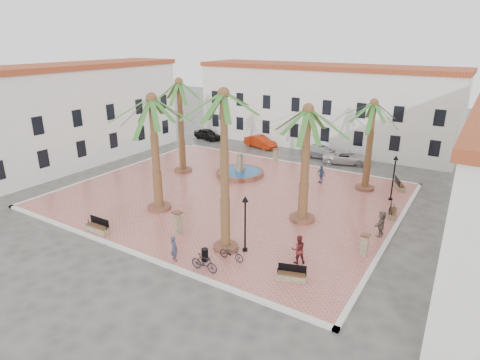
{
  "coord_description": "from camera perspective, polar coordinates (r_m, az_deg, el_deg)",
  "views": [
    {
      "loc": [
        17.15,
        -25.74,
        12.46
      ],
      "look_at": [
        1.0,
        0.0,
        1.6
      ],
      "focal_mm": 30.0,
      "sensor_mm": 36.0,
      "label": 1
    }
  ],
  "objects": [
    {
      "name": "palm_s",
      "position": [
        22.26,
        -2.32,
        9.85
      ],
      "size": [
        4.97,
        4.97,
        9.79
      ],
      "color": "brown",
      "rests_on": "plaza"
    },
    {
      "name": "fountain",
      "position": [
        37.75,
        -0.0,
        1.14
      ],
      "size": [
        4.45,
        4.45,
        2.3
      ],
      "color": "brown",
      "rests_on": "plaza"
    },
    {
      "name": "pedestrian_fountain_a",
      "position": [
        35.61,
        -2.34,
        0.96
      ],
      "size": [
        1.02,
        0.84,
        1.8
      ],
      "primitive_type": "imported",
      "rotation": [
        0.0,
        0.0,
        0.35
      ],
      "color": "#817056",
      "rests_on": "plaza"
    },
    {
      "name": "bollard_e",
      "position": [
        25.18,
        17.29,
        -8.75
      ],
      "size": [
        0.49,
        0.49,
        1.37
      ],
      "rotation": [
        0.0,
        0.0,
        0.01
      ],
      "color": "#81785B",
      "rests_on": "plaza"
    },
    {
      "name": "car_white",
      "position": [
        43.17,
        14.81,
        3.13
      ],
      "size": [
        5.18,
        3.51,
        1.32
      ],
      "primitive_type": "imported",
      "rotation": [
        0.0,
        0.0,
        1.88
      ],
      "color": "silver",
      "rests_on": "ground"
    },
    {
      "name": "car_black",
      "position": [
        51.99,
        -4.62,
        6.51
      ],
      "size": [
        4.24,
        2.31,
        1.37
      ],
      "primitive_type": "imported",
      "rotation": [
        0.0,
        0.0,
        1.39
      ],
      "color": "black",
      "rests_on": "ground"
    },
    {
      "name": "lamppost_e",
      "position": [
        33.55,
        21.1,
        1.34
      ],
      "size": [
        0.4,
        0.4,
        3.72
      ],
      "color": "black",
      "rests_on": "plaza"
    },
    {
      "name": "litter_bin",
      "position": [
        23.75,
        -5.03,
        -10.55
      ],
      "size": [
        0.4,
        0.4,
        0.78
      ],
      "primitive_type": "cylinder",
      "color": "black",
      "rests_on": "plaza"
    },
    {
      "name": "palm_sw",
      "position": [
        29.03,
        -12.36,
        9.44
      ],
      "size": [
        5.77,
        5.77,
        8.74
      ],
      "color": "brown",
      "rests_on": "plaza"
    },
    {
      "name": "bench_s",
      "position": [
        28.57,
        -19.57,
        -6.48
      ],
      "size": [
        1.86,
        0.59,
        0.98
      ],
      "rotation": [
        0.0,
        0.0,
        0.01
      ],
      "color": "#81785B",
      "rests_on": "plaza"
    },
    {
      "name": "car_silver",
      "position": [
        44.7,
        11.62,
        3.96
      ],
      "size": [
        4.75,
        2.27,
        1.34
      ],
      "primitive_type": "imported",
      "rotation": [
        0.0,
        0.0,
        1.66
      ],
      "color": "#A7A5AE",
      "rests_on": "ground"
    },
    {
      "name": "bench_se",
      "position": [
        22.24,
        7.35,
        -13.39
      ],
      "size": [
        1.69,
        0.97,
        0.85
      ],
      "rotation": [
        0.0,
        0.0,
        0.31
      ],
      "color": "#81785B",
      "rests_on": "plaza"
    },
    {
      "name": "pedestrian_fountain_b",
      "position": [
        36.37,
        11.46,
        0.79
      ],
      "size": [
        1.0,
        0.73,
        1.57
      ],
      "primitive_type": "imported",
      "rotation": [
        0.0,
        0.0,
        -0.42
      ],
      "color": "#303D5A",
      "rests_on": "plaza"
    },
    {
      "name": "palm_nw",
      "position": [
        37.7,
        -8.64,
        12.24
      ],
      "size": [
        5.53,
        5.53,
        8.9
      ],
      "color": "brown",
      "rests_on": "plaza"
    },
    {
      "name": "bicycle_a",
      "position": [
        23.74,
        -1.22,
        -10.39
      ],
      "size": [
        1.62,
        0.59,
        0.85
      ],
      "primitive_type": "imported",
      "rotation": [
        0.0,
        0.0,
        1.59
      ],
      "color": "black",
      "rests_on": "plaza"
    },
    {
      "name": "cyclist_b",
      "position": [
        23.49,
        8.29,
        -9.72
      ],
      "size": [
        1.06,
        1.03,
        1.73
      ],
      "primitive_type": "imported",
      "rotation": [
        0.0,
        0.0,
        3.8
      ],
      "color": "#5B1B1D",
      "rests_on": "plaza"
    },
    {
      "name": "car_red",
      "position": [
        48.04,
        2.91,
        5.46
      ],
      "size": [
        4.43,
        2.37,
        1.39
      ],
      "primitive_type": "imported",
      "rotation": [
        0.0,
        0.0,
        1.35
      ],
      "color": "#AD2709",
      "rests_on": "ground"
    },
    {
      "name": "palm_ne",
      "position": [
        34.41,
        18.4,
        8.99
      ],
      "size": [
        5.13,
        5.13,
        7.72
      ],
      "color": "brown",
      "rests_on": "plaza"
    },
    {
      "name": "palm_e",
      "position": [
        26.91,
        9.58,
        7.93
      ],
      "size": [
        5.8,
        5.8,
        8.3
      ],
      "color": "brown",
      "rests_on": "plaza"
    },
    {
      "name": "pedestrian_north",
      "position": [
        39.6,
        -2.06,
        2.97
      ],
      "size": [
        1.04,
        1.37,
        1.88
      ],
      "primitive_type": "imported",
      "rotation": [
        0.0,
        0.0,
        1.89
      ],
      "color": "#515157",
      "rests_on": "plaza"
    },
    {
      "name": "kerb_w",
      "position": [
        41.53,
        -16.6,
        1.48
      ],
      "size": [
        0.3,
        22.3,
        0.16
      ],
      "primitive_type": "cube",
      "color": "silver",
      "rests_on": "ground"
    },
    {
      "name": "bollard_se",
      "position": [
        26.93,
        -8.83,
        -5.91
      ],
      "size": [
        0.66,
        0.66,
        1.53
      ],
      "rotation": [
        0.0,
        0.0,
        -0.24
      ],
      "color": "#81785B",
      "rests_on": "plaza"
    },
    {
      "name": "kerb_n",
      "position": [
        42.39,
        6.78,
        2.55
      ],
      "size": [
        26.3,
        0.3,
        0.16
      ],
      "primitive_type": "cube",
      "color": "silver",
      "rests_on": "ground"
    },
    {
      "name": "plaza",
      "position": [
        33.32,
        -1.46,
        -2.16
      ],
      "size": [
        26.0,
        22.0,
        0.15
      ],
      "primitive_type": "cube",
      "color": "#CE7165",
      "rests_on": "ground"
    },
    {
      "name": "pedestrian_east",
      "position": [
        27.81,
        19.44,
        -5.84
      ],
      "size": [
        0.56,
        1.63,
        1.74
      ],
      "primitive_type": "imported",
      "rotation": [
        0.0,
        0.0,
        -1.6
      ],
      "color": "#7D685E",
      "rests_on": "plaza"
    },
    {
      "name": "kerb_e",
      "position": [
        28.86,
        20.79,
        -7.12
      ],
      "size": [
        0.3,
        22.3,
        0.16
      ],
      "primitive_type": "cube",
      "color": "silver",
      "rests_on": "ground"
    },
    {
      "name": "building_west",
      "position": [
        45.0,
        -22.38,
        8.69
      ],
      "size": [
        6.4,
        24.4,
        10.0
      ],
      "rotation": [
        0.0,
        0.0,
        1.57
      ],
      "color": "white",
      "rests_on": "ground"
    },
    {
      "name": "cyclist_a",
      "position": [
        23.84,
        -9.36,
        -9.57
      ],
      "size": [
        0.64,
        0.5,
        1.55
      ],
      "primitive_type": "imported",
      "rotation": [
        0.0,
        0.0,
        2.9
      ],
      "color": "#33354A",
      "rests_on": "plaza"
    },
    {
      "name": "building_north",
      "position": [
        49.45,
        11.6,
        10.32
      ],
      "size": [
        30.4,
        7.4,
        9.5
      ],
      "color": "white",
      "rests_on": "ground"
    },
    {
      "name": "bench_ne",
      "position": [
        37.06,
        21.68,
        -0.75
      ],
      "size": [
        1.24,
        1.83,
        0.93
      ],
      "rotation": [
        0.0,
        0.0,
        2.01
      ],
      "color": "#81785B",
      "rests_on": "plaza"
    },
    {
      "name": "lamppost_s",
      "position": [
        23.75,
        0.74,
        -4.88
      ],
      "size": [
        0.39,
        0.39,
        3.61
      ],
      "color": "black",
      "rests_on": "plaza"
    },
    {
      "name": "bollard_n",
      "position": [
        42.14,
        5.07,
        3.58
      ],
      "size": [
        0.51,
        0.51,
        1.33
      ],
      "rotation": [
        0.0,
        0.0,
        -0.09
      ],
      "color": "#81785B",
      "rests_on": "plaza"
    },
    {
      "name": "kerb_s",
      "position": [
        25.78,
        -15.28,
        -9.8
      ],
      "size": [
        26.3,
        0.3,
        0.16
      ],
      "primitive_type": "cube",
      "color": "silver",
      "rests_on": "ground"
    },
    {
      "name": "bench_e",
      "position": [
        31.31,
        20.84,
        -4.38
      ],
      "size": [
        0.67,
        1.66,
        0.85
      ],
      "rotation": [
        0.0,
        0.0,
        1.68
      ],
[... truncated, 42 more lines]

